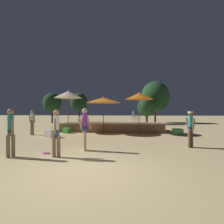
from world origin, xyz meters
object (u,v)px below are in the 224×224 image
cube_seat_2 (51,134)px  person_3 (32,122)px  bistro_chair_0 (134,116)px  bistro_chair_1 (83,115)px  cube_seat_3 (57,129)px  background_tree_3 (147,106)px  patio_umbrella_2 (139,96)px  cube_seat_0 (67,130)px  person_1 (191,127)px  person_2 (11,131)px  frisbee_disc (46,153)px  person_0 (85,127)px  patio_umbrella_0 (103,100)px  background_tree_2 (52,103)px  background_tree_0 (155,97)px  person_4 (56,132)px  cube_seat_1 (178,132)px  background_tree_1 (79,102)px  patio_umbrella_1 (68,95)px

cube_seat_2 → person_3: bearing=151.8°
bistro_chair_0 → bistro_chair_1: size_ratio=1.00×
cube_seat_3 → background_tree_3: bearing=49.1°
person_3 → patio_umbrella_2: bearing=-142.1°
cube_seat_0 → cube_seat_2: bearing=-94.5°
person_1 → bistro_chair_0: bearing=75.5°
person_2 → frisbee_disc: person_2 is taller
patio_umbrella_2 → person_0: size_ratio=1.75×
patio_umbrella_0 → background_tree_2: background_tree_2 is taller
patio_umbrella_0 → frisbee_disc: size_ratio=9.98×
cube_seat_3 → background_tree_2: size_ratio=0.18×
background_tree_0 → background_tree_2: bearing=-171.2°
person_4 → bistro_chair_0: bearing=-117.4°
cube_seat_1 → cube_seat_2: bearing=-164.4°
person_4 → background_tree_0: size_ratio=0.29×
person_1 → bistro_chair_0: size_ratio=1.82×
patio_umbrella_2 → person_1: bearing=-67.1°
cube_seat_3 → person_3: size_ratio=0.45×
frisbee_disc → background_tree_2: 18.52m
frisbee_disc → background_tree_1: size_ratio=0.06×
patio_umbrella_1 → bistro_chair_1: bearing=67.7°
person_3 → person_0: bearing=163.5°
cube_seat_0 → background_tree_2: (-6.02, 10.56, 2.58)m
patio_umbrella_1 → cube_seat_2: patio_umbrella_1 is taller
cube_seat_2 → person_2: person_2 is taller
cube_seat_0 → cube_seat_1: cube_seat_1 is taller
background_tree_2 → person_0: bearing=-61.0°
person_0 → background_tree_1: (-5.97, 19.00, 2.02)m
background_tree_2 → background_tree_3: size_ratio=1.19×
person_4 → background_tree_1: bearing=-83.9°
cube_seat_1 → person_1: size_ratio=0.43×
patio_umbrella_0 → background_tree_1: size_ratio=0.62×
cube_seat_3 → person_4: size_ratio=0.45×
person_3 → bistro_chair_1: person_3 is taller
cube_seat_3 → person_1: person_1 is taller
cube_seat_0 → cube_seat_2: size_ratio=0.76×
person_0 → background_tree_0: size_ratio=0.30×
cube_seat_2 → person_0: bearing=-47.2°
cube_seat_1 → person_4: bearing=-131.5°
person_1 → background_tree_1: size_ratio=0.37×
cube_seat_0 → background_tree_2: background_tree_2 is taller
background_tree_0 → background_tree_2: (-14.25, -2.22, -0.91)m
person_3 → person_4: 6.77m
patio_umbrella_0 → person_1: bearing=-45.0°
frisbee_disc → background_tree_0: bearing=70.4°
cube_seat_2 → bistro_chair_1: bearing=80.8°
patio_umbrella_2 → person_2: size_ratio=1.78×
cube_seat_2 → person_2: (0.69, -4.60, 0.70)m
cube_seat_3 → background_tree_1: (-2.02, 12.80, 2.76)m
patio_umbrella_0 → background_tree_3: background_tree_3 is taller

